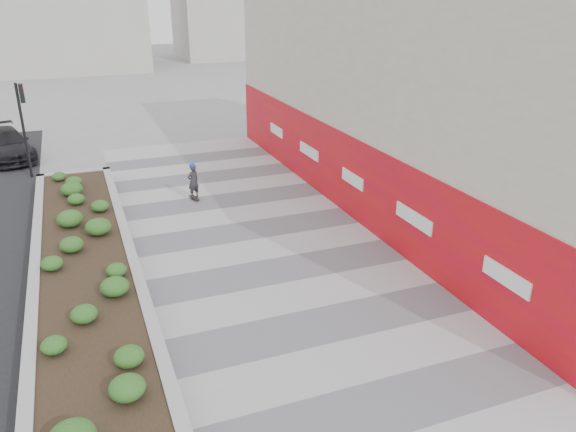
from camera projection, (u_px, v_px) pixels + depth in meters
name	position (u px, v px, depth m)	size (l,w,h in m)	color
ground	(357.00, 366.00, 12.71)	(160.00, 160.00, 0.00)	gray
walkway	(306.00, 302.00, 15.29)	(8.00, 36.00, 0.01)	#A8A8AD
building	(415.00, 100.00, 21.29)	(6.04, 24.08, 8.00)	#BBB0A0
planter	(84.00, 260.00, 16.74)	(3.00, 18.00, 0.90)	#9E9EA0
traffic_signal_near	(23.00, 116.00, 24.33)	(0.33, 0.28, 4.20)	black
manhole_cover	(322.00, 298.00, 15.46)	(0.44, 0.44, 0.01)	#595654
skateboarder	(193.00, 181.00, 22.39)	(0.60, 0.74, 1.53)	beige
car_dark	(6.00, 144.00, 27.83)	(2.03, 4.99, 1.45)	black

